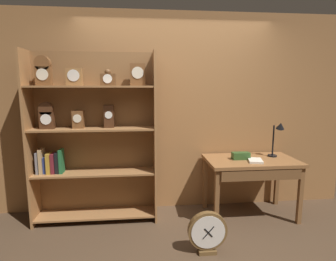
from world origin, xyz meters
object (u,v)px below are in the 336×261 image
Objects in this scene: toolbox_small at (241,156)px; workbench at (252,167)px; round_clock_large at (207,232)px; open_repair_manual at (255,161)px; bookshelf at (90,135)px; desk_lamp at (278,134)px.

workbench is at bearing -13.42° from toolbox_small.
open_repair_manual is at bearing 40.60° from round_clock_large.
toolbox_small is at bearing 51.51° from round_clock_large.
toolbox_small is at bearing 166.58° from workbench.
workbench is 2.60× the size of round_clock_large.
open_repair_manual is (0.00, -0.09, 0.11)m from workbench.
open_repair_manual is 1.11m from round_clock_large.
open_repair_manual reaches higher than workbench.
toolbox_small reaches higher than open_repair_manual.
toolbox_small is at bearing -2.67° from bookshelf.
toolbox_small is 0.50× the size of round_clock_large.
open_repair_manual is at bearing -89.20° from workbench.
desk_lamp reaches higher than toolbox_small.
bookshelf is 9.37× the size of open_repair_manual.
toolbox_small is 1.12m from round_clock_large.
round_clock_large is at bearing -143.47° from desk_lamp.
bookshelf is at bearing 145.93° from round_clock_large.
desk_lamp is at bearing 36.53° from round_clock_large.
workbench is 0.14m from open_repair_manual.
desk_lamp is 1.07× the size of round_clock_large.
workbench is 5.17× the size of toolbox_small.
toolbox_small is (-0.50, -0.06, -0.26)m from desk_lamp.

